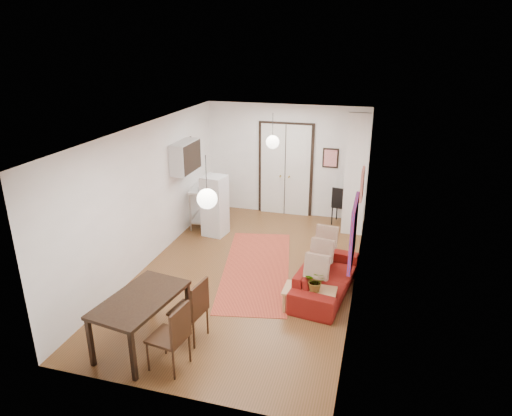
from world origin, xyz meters
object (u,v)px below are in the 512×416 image
(sofa, at_px, (326,277))
(dining_table, at_px, (141,303))
(kitchen_counter, at_px, (207,198))
(dining_chair_far, at_px, (171,327))
(coffee_table, at_px, (310,293))
(fridge, at_px, (215,206))
(dining_chair_near, at_px, (190,301))
(black_side_chair, at_px, (343,201))

(sofa, xyz_separation_m, dining_table, (-2.48, -2.32, 0.43))
(kitchen_counter, relative_size, dining_table, 0.85)
(dining_chair_far, bearing_deg, coffee_table, 146.56)
(dining_table, bearing_deg, fridge, 95.66)
(dining_table, height_order, dining_chair_far, dining_chair_far)
(kitchen_counter, xyz_separation_m, fridge, (0.45, -0.65, 0.07))
(dining_chair_far, bearing_deg, fridge, -158.62)
(coffee_table, xyz_separation_m, fridge, (-2.71, 2.66, 0.38))
(coffee_table, distance_m, dining_chair_far, 2.53)
(kitchen_counter, distance_m, dining_chair_near, 4.72)
(dining_chair_near, height_order, black_side_chair, dining_chair_near)
(sofa, distance_m, black_side_chair, 3.57)
(dining_chair_near, distance_m, black_side_chair, 5.72)
(dining_table, bearing_deg, sofa, 43.02)
(dining_chair_far, bearing_deg, sofa, 152.34)
(dining_chair_near, bearing_deg, fridge, -156.38)
(sofa, height_order, kitchen_counter, kitchen_counter)
(kitchen_counter, height_order, black_side_chair, kitchen_counter)
(sofa, height_order, fridge, fridge)
(sofa, distance_m, fridge, 3.53)
(sofa, height_order, dining_table, dining_table)
(coffee_table, distance_m, dining_chair_near, 2.07)
(coffee_table, height_order, dining_chair_far, dining_chair_far)
(coffee_table, xyz_separation_m, dining_chair_near, (-1.69, -1.17, 0.25))
(sofa, bearing_deg, fridge, 63.94)
(sofa, xyz_separation_m, dining_chair_near, (-1.88, -1.86, 0.29))
(coffee_table, bearing_deg, dining_chair_far, -132.07)
(black_side_chair, bearing_deg, sofa, 102.39)
(kitchen_counter, height_order, dining_chair_far, dining_chair_far)
(sofa, bearing_deg, coffee_table, 172.33)
(dining_chair_far, height_order, black_side_chair, dining_chair_far)
(dining_table, bearing_deg, kitchen_counter, 100.07)
(dining_table, relative_size, black_side_chair, 1.63)
(black_side_chair, bearing_deg, dining_chair_near, 82.91)
(kitchen_counter, xyz_separation_m, dining_chair_far, (1.48, -5.18, -0.06))
(sofa, height_order, coffee_table, sofa)
(sofa, distance_m, dining_table, 3.42)
(fridge, bearing_deg, black_side_chair, 37.26)
(dining_table, distance_m, black_side_chair, 6.36)
(fridge, distance_m, dining_chair_far, 4.64)
(kitchen_counter, xyz_separation_m, dining_chair_near, (1.48, -4.48, -0.06))
(coffee_table, xyz_separation_m, kitchen_counter, (-3.16, 3.31, 0.31))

